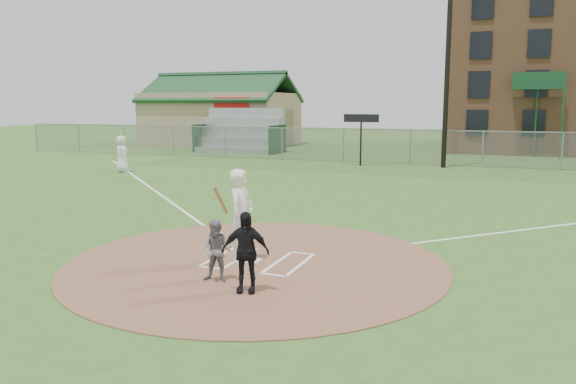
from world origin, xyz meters
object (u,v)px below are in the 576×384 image
(umpire, at_px, (245,252))
(batter_at_plate, at_px, (241,216))
(ondeck_player, at_px, (122,154))
(home_plate, at_px, (251,260))
(catcher, at_px, (217,251))

(umpire, xyz_separation_m, batter_at_plate, (-0.96, 1.84, 0.27))
(umpire, bearing_deg, batter_at_plate, 104.40)
(umpire, height_order, ondeck_player, ondeck_player)
(umpire, height_order, batter_at_plate, batter_at_plate)
(home_plate, bearing_deg, batter_at_plate, -160.26)
(catcher, relative_size, batter_at_plate, 0.59)
(catcher, xyz_separation_m, batter_at_plate, (-0.16, 1.45, 0.42))
(umpire, bearing_deg, ondeck_player, 120.25)
(home_plate, height_order, batter_at_plate, batter_at_plate)
(catcher, distance_m, umpire, 0.90)
(catcher, height_order, umpire, umpire)
(umpire, bearing_deg, catcher, 141.16)
(ondeck_player, bearing_deg, umpire, 170.49)
(umpire, xyz_separation_m, ondeck_player, (-13.95, 14.80, 0.16))
(batter_at_plate, bearing_deg, catcher, -83.73)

